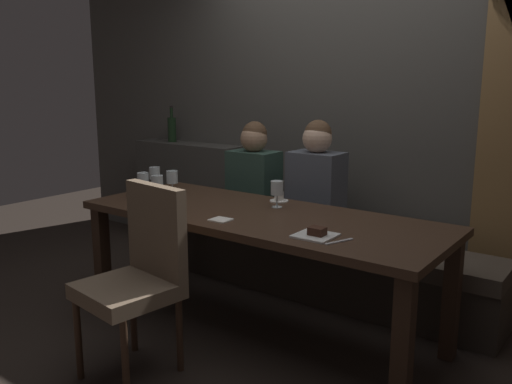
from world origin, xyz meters
TOP-DOWN VIEW (x-y plane):
  - ground at (0.00, 0.00)m, footprint 9.00×9.00m
  - back_wall_tiled at (0.00, 1.22)m, footprint 6.00×0.12m
  - back_counter at (-1.55, 1.04)m, footprint 1.10×0.28m
  - dining_table at (0.00, 0.00)m, footprint 2.20×0.84m
  - banquette_bench at (0.00, 0.70)m, footprint 2.50×0.44m
  - chair_near_side at (-0.23, -0.72)m, footprint 0.50×0.50m
  - diner_redhead at (-0.55, 0.69)m, footprint 0.36×0.24m
  - diner_bearded at (-0.02, 0.69)m, footprint 0.36×0.24m
  - wine_bottle_dark_red at (-1.74, 1.03)m, footprint 0.08×0.08m
  - wine_glass_far_right at (-0.88, -0.10)m, footprint 0.08×0.08m
  - wine_glass_near_right at (-0.78, 0.07)m, footprint 0.08×0.08m
  - wine_glass_near_left at (0.00, 0.18)m, footprint 0.08×0.08m
  - wine_glass_end_left at (-0.73, -0.12)m, footprint 0.08×0.08m
  - wine_glass_center_front at (-1.00, 0.11)m, footprint 0.08×0.08m
  - espresso_cup at (-0.08, 0.32)m, footprint 0.12×0.12m
  - dessert_plate at (0.51, -0.22)m, footprint 0.19×0.19m
  - fork_on_table at (0.65, -0.24)m, footprint 0.08×0.16m
  - folded_napkin at (-0.07, -0.26)m, footprint 0.11×0.10m

SIDE VIEW (x-z plane):
  - ground at x=0.00m, z-range 0.00..0.00m
  - banquette_bench at x=0.00m, z-range 0.00..0.45m
  - back_counter at x=-1.55m, z-range 0.00..0.95m
  - chair_near_side at x=-0.23m, z-range 0.07..1.05m
  - dining_table at x=0.00m, z-range 0.28..1.02m
  - fork_on_table at x=0.65m, z-range 0.74..0.75m
  - folded_napkin at x=-0.07m, z-range 0.74..0.75m
  - dessert_plate at x=0.51m, z-range 0.73..0.78m
  - espresso_cup at x=-0.08m, z-range 0.73..0.80m
  - diner_redhead at x=-0.55m, z-range 0.43..1.19m
  - diner_bearded at x=-0.02m, z-range 0.43..1.22m
  - wine_glass_near_left at x=0.00m, z-range 0.77..0.93m
  - wine_glass_far_right at x=-0.88m, z-range 0.77..0.93m
  - wine_glass_near_right at x=-0.78m, z-range 0.77..0.94m
  - wine_glass_end_left at x=-0.73m, z-range 0.77..0.94m
  - wine_glass_center_front at x=-1.00m, z-range 0.77..0.94m
  - wine_bottle_dark_red at x=-1.74m, z-range 0.91..1.23m
  - back_wall_tiled at x=0.00m, z-range 0.00..3.00m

